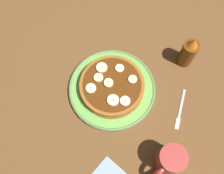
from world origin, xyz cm
name	(u,v)px	position (x,y,z in cm)	size (l,w,h in cm)	color
ground_plane	(112,91)	(0.00, 0.00, -1.50)	(140.00, 140.00, 3.00)	brown
plate	(112,89)	(0.00, 0.00, 0.85)	(26.82, 26.82, 1.59)	#72B74C
pancake_stack	(113,86)	(-0.33, 0.04, 2.91)	(19.64, 20.25, 3.23)	#BB7847
banana_slice_0	(109,83)	(0.58, -0.86, 4.88)	(2.80, 2.80, 1.05)	beige
banana_slice_1	(102,68)	(-1.49, -5.92, 4.77)	(3.39, 3.39, 0.84)	#F3E4B7
banana_slice_2	(91,88)	(5.40, -3.32, 4.75)	(3.09, 3.09, 0.80)	#F5E9C2
banana_slice_3	(125,101)	(1.11, 6.46, 4.80)	(3.01, 3.01, 0.90)	#EEEFC6
banana_slice_4	(113,100)	(3.38, 3.86, 4.80)	(3.48, 3.48, 0.89)	#F9EEBD
banana_slice_5	(99,78)	(1.44, -4.25, 4.73)	(2.82, 2.82, 0.76)	#F2EFBA
banana_slice_6	(120,68)	(-5.24, -2.01, 4.71)	(2.68, 2.68, 0.70)	#ECF2B6
banana_slice_7	(133,79)	(-5.40, 3.27, 4.72)	(2.64, 2.64, 0.73)	#FBF2B8
coffee_mug	(169,160)	(4.67, 26.21, 5.03)	(10.86, 7.28, 9.77)	#B23833
fork	(180,111)	(-9.59, 19.47, 0.25)	(11.87, 7.11, 0.50)	silver
syrup_bottle	(188,52)	(-23.64, 9.28, 5.67)	(4.81, 4.81, 12.63)	brown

